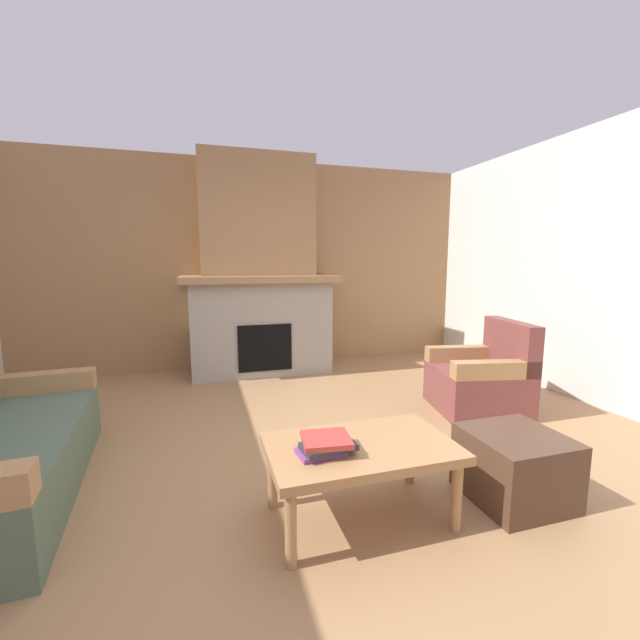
{
  "coord_description": "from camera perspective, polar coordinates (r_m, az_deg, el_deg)",
  "views": [
    {
      "loc": [
        -0.71,
        -2.41,
        1.39
      ],
      "look_at": [
        0.3,
        0.94,
        0.88
      ],
      "focal_mm": 22.36,
      "sensor_mm": 36.0,
      "label": 1
    }
  ],
  "objects": [
    {
      "name": "ground",
      "position": [
        2.88,
        -0.31,
        -20.71
      ],
      "size": [
        9.0,
        9.0,
        0.0
      ],
      "primitive_type": "plane",
      "color": "#9E754C"
    },
    {
      "name": "wall_back_wood_panel",
      "position": [
        5.46,
        -9.31,
        7.7
      ],
      "size": [
        6.0,
        0.12,
        2.7
      ],
      "primitive_type": "cube",
      "color": "#997047",
      "rests_on": "ground"
    },
    {
      "name": "fireplace",
      "position": [
        5.09,
        -8.71,
        5.59
      ],
      "size": [
        1.9,
        0.82,
        2.7
      ],
      "color": "gray",
      "rests_on": "ground"
    },
    {
      "name": "armchair",
      "position": [
        4.11,
        22.15,
        -7.88
      ],
      "size": [
        0.89,
        0.89,
        0.85
      ],
      "color": "brown",
      "rests_on": "ground"
    },
    {
      "name": "coffee_table",
      "position": [
        2.27,
        5.85,
        -18.46
      ],
      "size": [
        1.0,
        0.6,
        0.43
      ],
      "color": "#A87A4C",
      "rests_on": "ground"
    },
    {
      "name": "ottoman",
      "position": [
        2.75,
        26.09,
        -18.3
      ],
      "size": [
        0.52,
        0.52,
        0.4
      ],
      "primitive_type": "cube",
      "color": "#4C3323",
      "rests_on": "ground"
    },
    {
      "name": "book_stack_near_edge",
      "position": [
        2.11,
        0.84,
        -17.44
      ],
      "size": [
        0.31,
        0.25,
        0.08
      ],
      "color": "#7A3D84",
      "rests_on": "coffee_table"
    }
  ]
}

